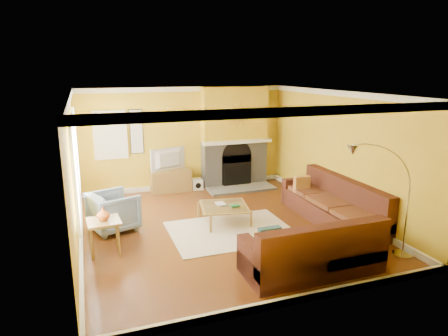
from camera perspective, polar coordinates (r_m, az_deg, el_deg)
name	(u,v)px	position (r m, az deg, el deg)	size (l,w,h in m)	color
floor	(221,227)	(8.29, -0.39, -8.40)	(5.50, 6.00, 0.02)	brown
ceiling	(221,93)	(7.68, -0.42, 10.72)	(5.50, 6.00, 0.02)	white
wall_back	(184,138)	(10.71, -5.70, 4.23)	(5.50, 0.02, 2.70)	gold
wall_front	(298,213)	(5.24, 10.50, -6.28)	(5.50, 0.02, 2.70)	gold
wall_left	(72,174)	(7.47, -20.84, -0.86)	(0.02, 6.00, 2.70)	gold
wall_right	(340,153)	(9.14, 16.19, 2.07)	(0.02, 6.00, 2.70)	gold
baseboard	(221,224)	(8.27, -0.39, -7.95)	(5.50, 6.00, 0.12)	white
crown_molding	(221,96)	(7.69, -0.42, 10.20)	(5.50, 6.00, 0.12)	white
window_left_near	(75,152)	(8.71, -20.54, 2.18)	(0.06, 1.22, 1.72)	white
window_left_far	(74,174)	(6.85, -20.68, -0.83)	(0.06, 1.22, 1.72)	white
window_back	(110,135)	(10.35, -15.95, 4.55)	(0.82, 0.06, 1.22)	white
wall_art	(136,132)	(10.41, -12.39, 5.09)	(0.34, 0.04, 1.14)	white
fireplace	(234,137)	(10.91, 1.48, 4.48)	(1.80, 0.40, 2.70)	gray
mantel	(237,142)	(10.71, 1.94, 3.75)	(1.92, 0.22, 0.08)	white
hearth	(241,189)	(10.71, 2.49, -2.97)	(1.80, 0.70, 0.06)	gray
sunburst	(238,116)	(10.62, 1.95, 7.48)	(0.70, 0.04, 0.70)	olive
rug	(231,231)	(8.05, 1.04, -8.97)	(2.40, 1.80, 0.02)	beige
sectional_sofa	(295,213)	(7.83, 10.10, -6.38)	(3.11, 3.62, 0.90)	#4D2318
coffee_table	(224,214)	(8.42, 0.01, -6.59)	(0.96, 0.96, 0.38)	white
media_console	(171,181)	(10.60, -7.63, -1.81)	(1.05, 0.47, 0.58)	olive
tv	(170,159)	(10.46, -7.74, 1.24)	(1.00, 0.13, 0.58)	black
subwoofer	(197,184)	(10.75, -3.90, -2.32)	(0.28, 0.28, 0.28)	white
armchair	(114,211)	(8.28, -15.50, -6.00)	(0.84, 0.86, 0.78)	slate
side_table	(105,237)	(7.35, -16.67, -9.38)	(0.55, 0.55, 0.61)	olive
vase	(103,214)	(7.20, -16.90, -6.31)	(0.22, 0.22, 0.23)	#D16020
book	(216,204)	(8.39, -1.14, -5.19)	(0.18, 0.25, 0.02)	white
arc_lamp	(382,204)	(6.97, 21.62, -4.83)	(1.30, 0.36, 2.03)	silver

